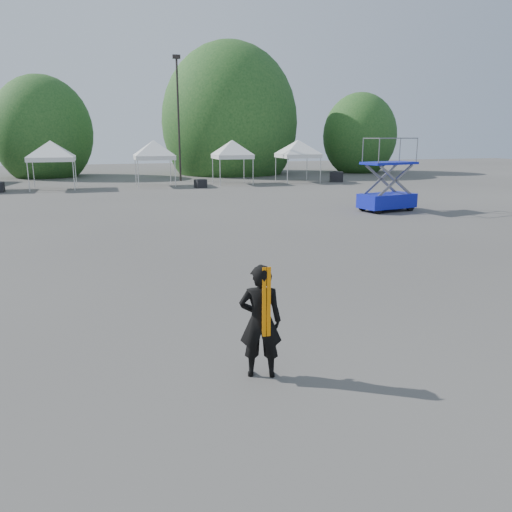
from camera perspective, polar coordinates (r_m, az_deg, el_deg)
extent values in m
plane|color=#474442|center=(10.66, 1.41, -6.41)|extent=(120.00, 120.00, 0.00)
cylinder|color=black|center=(41.98, -8.84, 14.94)|extent=(0.16, 0.16, 9.50)
cube|color=black|center=(42.39, -9.09, 21.57)|extent=(0.60, 0.25, 0.30)
cylinder|color=#382314|center=(49.80, -22.88, 9.66)|extent=(0.36, 0.36, 2.27)
ellipsoid|color=#174519|center=(49.74, -23.18, 12.87)|extent=(4.16, 4.16, 4.78)
cylinder|color=#382314|center=(50.06, -2.96, 11.00)|extent=(0.36, 0.36, 2.80)
ellipsoid|color=#174519|center=(50.02, -3.01, 14.95)|extent=(5.12, 5.12, 5.89)
cylinder|color=#382314|center=(52.95, 11.61, 10.51)|extent=(0.36, 0.36, 2.10)
ellipsoid|color=#174519|center=(52.88, 11.75, 13.31)|extent=(3.84, 3.84, 4.42)
cylinder|color=silver|center=(36.63, -24.58, 8.24)|extent=(0.06, 0.06, 2.00)
cylinder|color=silver|center=(36.38, -20.11, 8.61)|extent=(0.06, 0.06, 2.00)
cylinder|color=silver|center=(39.44, -24.08, 8.58)|extent=(0.06, 0.06, 2.00)
cylinder|color=silver|center=(39.21, -19.92, 8.92)|extent=(0.06, 0.06, 2.00)
cube|color=white|center=(37.83, -22.32, 10.22)|extent=(3.04, 3.04, 0.30)
pyramid|color=white|center=(37.80, -22.49, 12.11)|extent=(4.30, 4.30, 1.10)
cylinder|color=silver|center=(36.85, -13.32, 9.11)|extent=(0.06, 0.06, 2.00)
cylinder|color=silver|center=(37.12, -9.22, 9.33)|extent=(0.06, 0.06, 2.00)
cylinder|color=silver|center=(39.47, -13.59, 9.37)|extent=(0.06, 0.06, 2.00)
cylinder|color=silver|center=(39.72, -9.76, 9.58)|extent=(0.06, 0.06, 2.00)
cube|color=white|center=(38.21, -11.55, 10.97)|extent=(2.83, 2.83, 0.30)
pyramid|color=white|center=(38.18, -11.64, 12.85)|extent=(4.00, 4.00, 1.10)
cylinder|color=silver|center=(37.59, -4.13, 9.52)|extent=(0.06, 0.06, 2.00)
cylinder|color=silver|center=(38.24, -0.34, 9.62)|extent=(0.06, 0.06, 2.00)
cylinder|color=silver|center=(40.08, -4.97, 9.76)|extent=(0.06, 0.06, 2.00)
cylinder|color=silver|center=(40.70, -1.39, 9.86)|extent=(0.06, 0.06, 2.00)
cube|color=white|center=(39.07, -2.72, 11.28)|extent=(2.76, 2.76, 0.30)
pyramid|color=white|center=(39.04, -2.74, 13.11)|extent=(3.90, 3.90, 1.10)
cylinder|color=silver|center=(39.05, 3.62, 9.68)|extent=(0.06, 0.06, 2.00)
cylinder|color=silver|center=(40.11, 7.38, 9.70)|extent=(0.06, 0.06, 2.00)
cylinder|color=silver|center=(41.65, 2.27, 9.94)|extent=(0.06, 0.06, 2.00)
cylinder|color=silver|center=(42.64, 5.84, 9.96)|extent=(0.06, 0.06, 2.00)
cube|color=white|center=(40.79, 4.81, 11.34)|extent=(2.97, 2.97, 0.30)
pyramid|color=white|center=(40.76, 4.84, 13.10)|extent=(4.20, 4.20, 1.10)
imported|color=black|center=(7.66, 0.51, -7.47)|extent=(0.75, 0.60, 1.79)
cube|color=orange|center=(7.38, 0.94, -5.35)|extent=(0.14, 0.02, 1.07)
cube|color=#0B0F96|center=(25.69, 14.73, 6.15)|extent=(2.97, 1.89, 0.69)
cube|color=#0B0F96|center=(25.53, 14.98, 10.22)|extent=(2.84, 1.81, 0.11)
cylinder|color=black|center=(24.62, 13.82, 5.17)|extent=(0.44, 0.25, 0.41)
cylinder|color=black|center=(26.04, 17.21, 5.39)|extent=(0.44, 0.25, 0.41)
cylinder|color=black|center=(25.47, 12.10, 5.53)|extent=(0.44, 0.25, 0.41)
cylinder|color=black|center=(26.85, 15.47, 5.74)|extent=(0.44, 0.25, 0.41)
cube|color=black|center=(36.28, -6.35, 8.22)|extent=(0.91, 0.79, 0.60)
cube|color=black|center=(41.43, 9.17, 8.93)|extent=(1.25, 1.12, 0.80)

